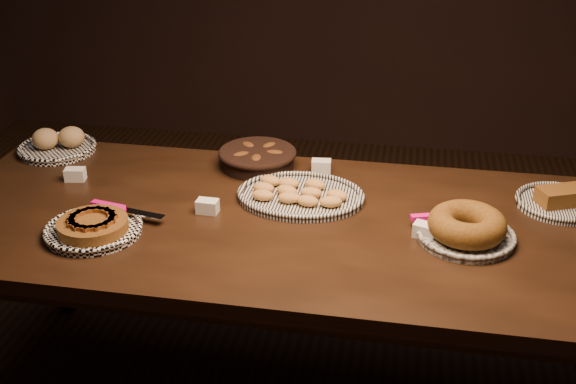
% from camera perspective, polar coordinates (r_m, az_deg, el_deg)
% --- Properties ---
extents(buffet_table, '(2.40, 1.00, 0.75)m').
position_cam_1_polar(buffet_table, '(2.36, 0.75, -3.73)').
color(buffet_table, black).
rests_on(buffet_table, ground).
extents(apple_tart_plate, '(0.35, 0.31, 0.06)m').
position_cam_1_polar(apple_tart_plate, '(2.32, -15.11, -2.68)').
color(apple_tart_plate, white).
rests_on(apple_tart_plate, buffet_table).
extents(madeleine_platter, '(0.43, 0.35, 0.05)m').
position_cam_1_polar(madeleine_platter, '(2.45, 0.91, -0.20)').
color(madeleine_platter, black).
rests_on(madeleine_platter, buffet_table).
extents(bundt_cake_plate, '(0.32, 0.30, 0.09)m').
position_cam_1_polar(bundt_cake_plate, '(2.26, 13.91, -2.79)').
color(bundt_cake_plate, black).
rests_on(bundt_cake_plate, buffet_table).
extents(croissant_basket, '(0.36, 0.36, 0.07)m').
position_cam_1_polar(croissant_basket, '(2.68, -2.42, 2.82)').
color(croissant_basket, black).
rests_on(croissant_basket, buffet_table).
extents(bread_roll_plate, '(0.30, 0.30, 0.09)m').
position_cam_1_polar(bread_roll_plate, '(2.96, -17.74, 3.63)').
color(bread_roll_plate, white).
rests_on(bread_roll_plate, buffet_table).
extents(loaf_plate, '(0.29, 0.29, 0.07)m').
position_cam_1_polar(loaf_plate, '(2.56, 20.70, -0.68)').
color(loaf_plate, black).
rests_on(loaf_plate, buffet_table).
extents(tent_cards, '(1.84, 0.48, 0.04)m').
position_cam_1_polar(tent_cards, '(2.41, 2.25, -0.48)').
color(tent_cards, white).
rests_on(tent_cards, buffet_table).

